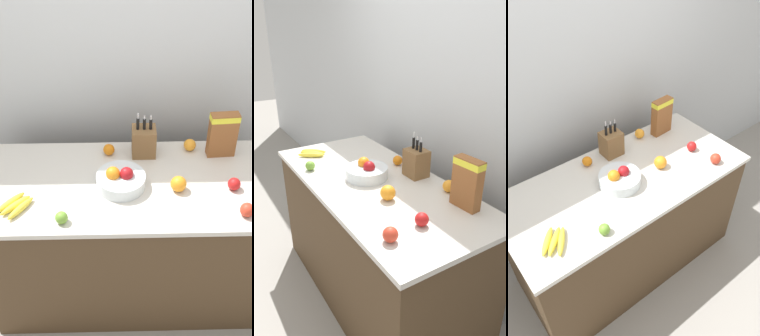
{
  "view_description": "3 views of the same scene",
  "coord_description": "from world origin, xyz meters",
  "views": [
    {
      "loc": [
        -0.08,
        -1.94,
        2.63
      ],
      "look_at": [
        -0.03,
        0.03,
        0.99
      ],
      "focal_mm": 50.0,
      "sensor_mm": 36.0,
      "label": 1
    },
    {
      "loc": [
        1.6,
        -0.95,
        1.82
      ],
      "look_at": [
        0.03,
        0.02,
        1.0
      ],
      "focal_mm": 35.0,
      "sensor_mm": 36.0,
      "label": 2
    },
    {
      "loc": [
        -0.94,
        -1.28,
        2.36
      ],
      "look_at": [
        0.04,
        -0.04,
        0.99
      ],
      "focal_mm": 35.0,
      "sensor_mm": 36.0,
      "label": 3
    }
  ],
  "objects": [
    {
      "name": "wall_back",
      "position": [
        0.0,
        0.59,
        1.3
      ],
      "size": [
        9.0,
        0.06,
        2.6
      ],
      "color": "silver",
      "rests_on": "ground_plane"
    },
    {
      "name": "fruit_bowl",
      "position": [
        -0.06,
        -0.02,
        0.95
      ],
      "size": [
        0.27,
        0.27,
        0.13
      ],
      "color": "silver",
      "rests_on": "counter"
    },
    {
      "name": "orange_by_cereal",
      "position": [
        0.25,
        -0.06,
        0.95
      ],
      "size": [
        0.09,
        0.09,
        0.09
      ],
      "primitive_type": "sphere",
      "color": "orange",
      "rests_on": "counter"
    },
    {
      "name": "banana_bunch",
      "position": [
        -0.61,
        -0.18,
        0.92
      ],
      "size": [
        0.2,
        0.22,
        0.04
      ],
      "rotation": [
        0.0,
        0.0,
        0.92
      ],
      "color": "yellow",
      "rests_on": "counter"
    },
    {
      "name": "ground_plane",
      "position": [
        0.0,
        0.0,
        0.0
      ],
      "size": [
        14.0,
        14.0,
        0.0
      ],
      "primitive_type": "plane",
      "color": "gray"
    },
    {
      "name": "orange_mid_left",
      "position": [
        -0.13,
        0.26,
        0.94
      ],
      "size": [
        0.07,
        0.07,
        0.07
      ],
      "primitive_type": "sphere",
      "color": "orange",
      "rests_on": "counter"
    },
    {
      "name": "apple_rightmost",
      "position": [
        0.55,
        -0.06,
        0.94
      ],
      "size": [
        0.07,
        0.07,
        0.07
      ],
      "primitive_type": "sphere",
      "color": "red",
      "rests_on": "counter"
    },
    {
      "name": "cereal_box",
      "position": [
        0.53,
        0.25,
        1.06
      ],
      "size": [
        0.17,
        0.08,
        0.28
      ],
      "rotation": [
        0.0,
        0.0,
        0.07
      ],
      "color": "brown",
      "rests_on": "counter"
    },
    {
      "name": "orange_mid_right",
      "position": [
        0.36,
        0.29,
        0.94
      ],
      "size": [
        0.07,
        0.07,
        0.07
      ],
      "primitive_type": "sphere",
      "color": "orange",
      "rests_on": "counter"
    },
    {
      "name": "apple_near_bananas",
      "position": [
        -0.36,
        -0.29,
        0.94
      ],
      "size": [
        0.07,
        0.07,
        0.07
      ],
      "primitive_type": "sphere",
      "color": "#6B9E33",
      "rests_on": "counter"
    },
    {
      "name": "apple_front",
      "position": [
        0.58,
        -0.26,
        0.94
      ],
      "size": [
        0.07,
        0.07,
        0.07
      ],
      "primitive_type": "sphere",
      "color": "red",
      "rests_on": "counter"
    },
    {
      "name": "knife_block",
      "position": [
        0.08,
        0.26,
        1.0
      ],
      "size": [
        0.14,
        0.12,
        0.29
      ],
      "color": "brown",
      "rests_on": "counter"
    },
    {
      "name": "counter",
      "position": [
        0.0,
        0.0,
        0.45
      ],
      "size": [
        1.66,
        0.76,
        0.9
      ],
      "color": "#4C3823",
      "rests_on": "ground_plane"
    }
  ]
}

